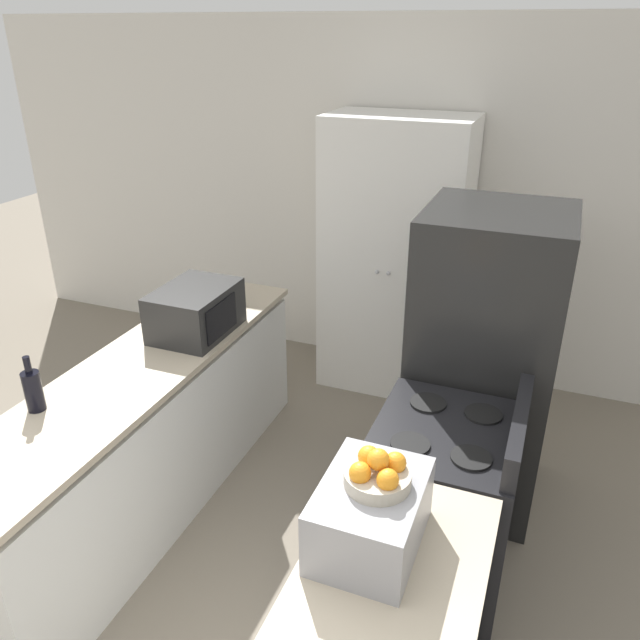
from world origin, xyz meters
The scene contains 9 objects.
wall_back centered at (0.00, 3.54, 1.30)m, with size 7.00×0.06×2.60m.
counter_left centered at (-0.80, 1.35, 0.43)m, with size 0.60×2.51×0.90m.
pantry_cabinet centered at (0.08, 3.20, 0.99)m, with size 0.98×0.61×1.99m.
stove centered at (0.82, 1.38, 0.46)m, with size 0.66×0.71×1.06m.
refrigerator centered at (0.87, 2.15, 0.85)m, with size 0.76×0.75×1.70m.
microwave centered at (-0.72, 1.81, 1.04)m, with size 0.38×0.51×0.27m.
wine_bottle centered at (-0.98, 0.84, 1.00)m, with size 0.08×0.08×0.28m.
toaster_oven centered at (0.70, 0.62, 1.02)m, with size 0.34×0.45×0.24m.
fruit_bowl centered at (0.71, 0.64, 1.19)m, with size 0.22×0.22×0.14m.
Camera 1 is at (1.13, -0.94, 2.51)m, focal length 35.00 mm.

